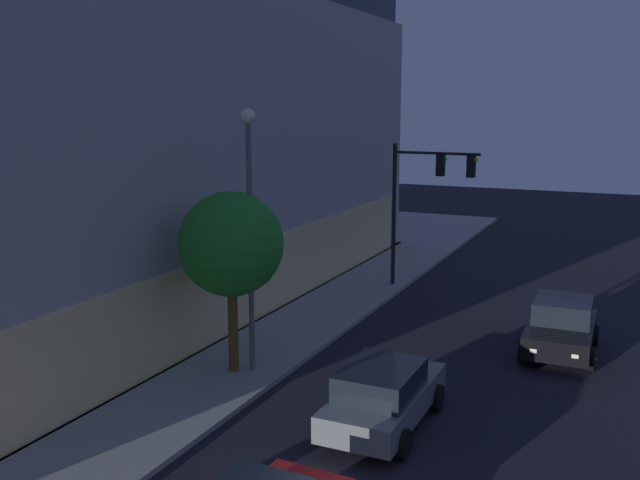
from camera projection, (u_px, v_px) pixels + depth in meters
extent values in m
cube|color=#FADE95|center=(247.00, 282.00, 25.63)|extent=(30.23, 0.60, 2.88)
cylinder|color=black|center=(394.00, 215.00, 30.61)|extent=(0.18, 0.18, 6.24)
cylinder|color=black|center=(437.00, 153.00, 29.26)|extent=(0.27, 3.72, 0.12)
cube|color=black|center=(441.00, 165.00, 29.27)|extent=(0.33, 0.33, 0.90)
sphere|color=green|center=(445.00, 159.00, 29.14)|extent=(0.18, 0.18, 0.18)
cube|color=black|center=(471.00, 167.00, 28.69)|extent=(0.33, 0.33, 0.90)
sphere|color=yellow|center=(476.00, 160.00, 28.55)|extent=(0.18, 0.18, 0.18)
cylinder|color=#5B5B5B|center=(250.00, 249.00, 20.37)|extent=(0.16, 0.16, 7.36)
sphere|color=#F9EFC6|center=(248.00, 116.00, 19.65)|extent=(0.44, 0.44, 0.44)
cylinder|color=brown|center=(233.00, 328.00, 20.71)|extent=(0.30, 0.30, 2.64)
sphere|color=#238427|center=(231.00, 244.00, 20.23)|extent=(3.08, 3.08, 3.08)
cube|color=slate|center=(385.00, 400.00, 17.53)|extent=(4.61, 1.93, 0.65)
cube|color=black|center=(380.00, 380.00, 17.10)|extent=(2.35, 1.73, 0.66)
cube|color=#F9F4CC|center=(393.00, 367.00, 19.77)|extent=(0.12, 0.20, 0.12)
cube|color=#F9F4CC|center=(432.00, 373.00, 19.29)|extent=(0.12, 0.20, 0.12)
cylinder|color=black|center=(370.00, 386.00, 19.26)|extent=(0.71, 0.24, 0.71)
cylinder|color=black|center=(437.00, 398.00, 18.46)|extent=(0.71, 0.24, 0.71)
cylinder|color=black|center=(327.00, 428.00, 16.72)|extent=(0.71, 0.24, 0.71)
cylinder|color=black|center=(403.00, 444.00, 15.92)|extent=(0.71, 0.24, 0.71)
cube|color=black|center=(561.00, 333.00, 22.73)|extent=(4.28, 2.05, 0.69)
cube|color=black|center=(563.00, 310.00, 22.88)|extent=(2.13, 1.82, 0.71)
cube|color=#F9F4CC|center=(575.00, 356.00, 20.63)|extent=(0.12, 0.20, 0.12)
cube|color=#F9F4CC|center=(533.00, 350.00, 21.10)|extent=(0.12, 0.20, 0.12)
cylinder|color=black|center=(590.00, 361.00, 21.21)|extent=(0.68, 0.25, 0.68)
cylinder|color=black|center=(523.00, 351.00, 22.00)|extent=(0.68, 0.25, 0.68)
cylinder|color=black|center=(595.00, 335.00, 23.58)|extent=(0.68, 0.25, 0.68)
cylinder|color=black|center=(534.00, 328.00, 24.37)|extent=(0.68, 0.25, 0.68)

